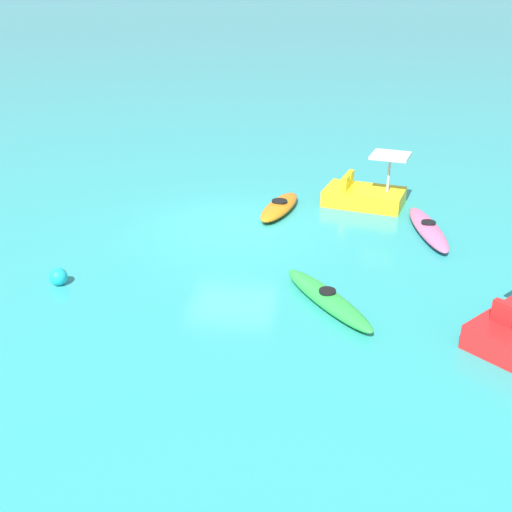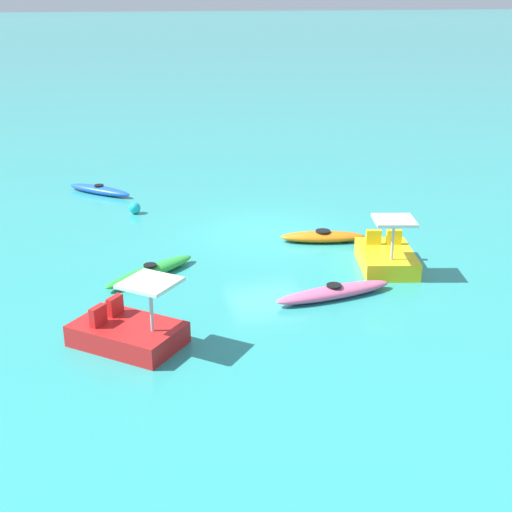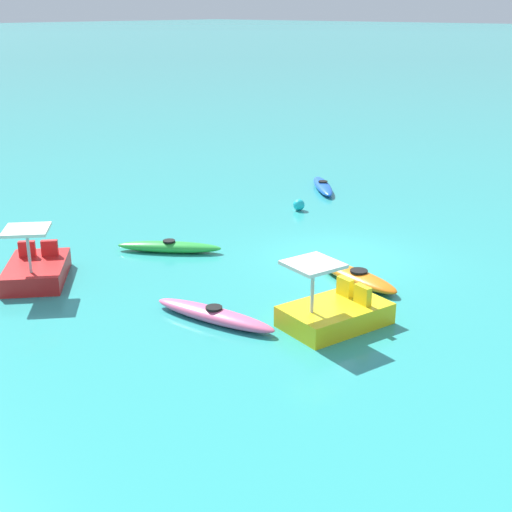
% 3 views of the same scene
% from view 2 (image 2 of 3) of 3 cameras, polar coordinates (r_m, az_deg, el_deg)
% --- Properties ---
extents(ground_plane, '(600.00, 600.00, 0.00)m').
position_cam_2_polar(ground_plane, '(23.12, 0.84, 1.85)').
color(ground_plane, teal).
extents(kayak_orange, '(1.31, 2.79, 0.37)m').
position_cam_2_polar(kayak_orange, '(22.42, 5.46, 1.59)').
color(kayak_orange, orange).
rests_on(kayak_orange, ground_plane).
extents(kayak_pink, '(1.12, 3.35, 0.37)m').
position_cam_2_polar(kayak_pink, '(18.31, 6.36, -2.94)').
color(kayak_pink, pink).
rests_on(kayak_pink, ground_plane).
extents(kayak_blue, '(2.52, 2.58, 0.37)m').
position_cam_2_polar(kayak_blue, '(28.40, -12.66, 5.28)').
color(kayak_blue, blue).
rests_on(kayak_blue, ground_plane).
extents(kayak_green, '(2.30, 2.89, 0.37)m').
position_cam_2_polar(kayak_green, '(19.75, -8.60, -1.24)').
color(kayak_green, green).
rests_on(kayak_green, ground_plane).
extents(pedal_boat_red, '(2.71, 2.79, 1.68)m').
position_cam_2_polar(pedal_boat_red, '(16.05, -10.38, -6.02)').
color(pedal_boat_red, red).
rests_on(pedal_boat_red, ground_plane).
extents(pedal_boat_yellow, '(2.69, 2.02, 1.68)m').
position_cam_2_polar(pedal_boat_yellow, '(20.50, 10.59, -0.02)').
color(pedal_boat_yellow, yellow).
rests_on(pedal_boat_yellow, ground_plane).
extents(buoy_cyan, '(0.42, 0.42, 0.42)m').
position_cam_2_polar(buoy_cyan, '(25.55, -9.86, 3.88)').
color(buoy_cyan, '#19B7C6').
rests_on(buoy_cyan, ground_plane).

